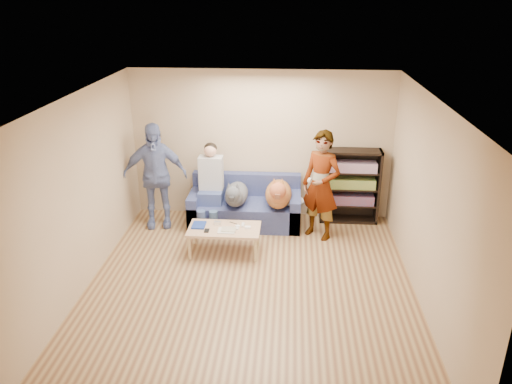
# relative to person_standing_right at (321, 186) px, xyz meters

# --- Properties ---
(ground) EXTENTS (5.00, 5.00, 0.00)m
(ground) POSITION_rel_person_standing_right_xyz_m (-1.01, -1.67, -0.90)
(ground) COLOR brown
(ground) RESTS_ON ground
(ceiling) EXTENTS (5.00, 5.00, 0.00)m
(ceiling) POSITION_rel_person_standing_right_xyz_m (-1.01, -1.67, 1.70)
(ceiling) COLOR white
(ceiling) RESTS_ON ground
(wall_back) EXTENTS (4.50, 0.00, 4.50)m
(wall_back) POSITION_rel_person_standing_right_xyz_m (-1.01, 0.83, 0.40)
(wall_back) COLOR tan
(wall_back) RESTS_ON ground
(wall_front) EXTENTS (4.50, 0.00, 4.50)m
(wall_front) POSITION_rel_person_standing_right_xyz_m (-1.01, -4.17, 0.40)
(wall_front) COLOR tan
(wall_front) RESTS_ON ground
(wall_left) EXTENTS (0.00, 5.00, 5.00)m
(wall_left) POSITION_rel_person_standing_right_xyz_m (-3.26, -1.67, 0.40)
(wall_left) COLOR tan
(wall_left) RESTS_ON ground
(wall_right) EXTENTS (0.00, 5.00, 5.00)m
(wall_right) POSITION_rel_person_standing_right_xyz_m (1.24, -1.67, 0.40)
(wall_right) COLOR tan
(wall_right) RESTS_ON ground
(blanket) EXTENTS (0.40, 0.34, 0.14)m
(blanket) POSITION_rel_person_standing_right_xyz_m (-0.43, 0.27, -0.40)
(blanket) COLOR #A2A2A6
(blanket) RESTS_ON sofa
(person_standing_right) EXTENTS (0.78, 0.72, 1.80)m
(person_standing_right) POSITION_rel_person_standing_right_xyz_m (0.00, 0.00, 0.00)
(person_standing_right) COLOR gray
(person_standing_right) RESTS_ON ground
(person_standing_left) EXTENTS (1.13, 0.63, 1.82)m
(person_standing_left) POSITION_rel_person_standing_right_xyz_m (-2.76, 0.23, 0.01)
(person_standing_left) COLOR #7D8BC8
(person_standing_left) RESTS_ON ground
(held_controller) EXTENTS (0.07, 0.13, 0.03)m
(held_controller) POSITION_rel_person_standing_right_xyz_m (-0.20, -0.20, 0.17)
(held_controller) COLOR silver
(held_controller) RESTS_ON person_standing_right
(notebook_blue) EXTENTS (0.20, 0.26, 0.03)m
(notebook_blue) POSITION_rel_person_standing_right_xyz_m (-1.89, -0.62, -0.47)
(notebook_blue) COLOR navy
(notebook_blue) RESTS_ON coffee_table
(papers) EXTENTS (0.26, 0.20, 0.02)m
(papers) POSITION_rel_person_standing_right_xyz_m (-1.44, -0.77, -0.47)
(papers) COLOR silver
(papers) RESTS_ON coffee_table
(magazine) EXTENTS (0.22, 0.17, 0.01)m
(magazine) POSITION_rel_person_standing_right_xyz_m (-1.41, -0.75, -0.46)
(magazine) COLOR #ACA189
(magazine) RESTS_ON coffee_table
(camera_silver) EXTENTS (0.11, 0.06, 0.05)m
(camera_silver) POSITION_rel_person_standing_right_xyz_m (-1.61, -0.55, -0.45)
(camera_silver) COLOR silver
(camera_silver) RESTS_ON coffee_table
(controller_a) EXTENTS (0.04, 0.13, 0.03)m
(controller_a) POSITION_rel_person_standing_right_xyz_m (-1.21, -0.57, -0.46)
(controller_a) COLOR silver
(controller_a) RESTS_ON coffee_table
(controller_b) EXTENTS (0.09, 0.06, 0.03)m
(controller_b) POSITION_rel_person_standing_right_xyz_m (-1.13, -0.65, -0.46)
(controller_b) COLOR white
(controller_b) RESTS_ON coffee_table
(headphone_cup_a) EXTENTS (0.07, 0.07, 0.02)m
(headphone_cup_a) POSITION_rel_person_standing_right_xyz_m (-1.29, -0.69, -0.47)
(headphone_cup_a) COLOR silver
(headphone_cup_a) RESTS_ON coffee_table
(headphone_cup_b) EXTENTS (0.07, 0.07, 0.02)m
(headphone_cup_b) POSITION_rel_person_standing_right_xyz_m (-1.29, -0.61, -0.47)
(headphone_cup_b) COLOR white
(headphone_cup_b) RESTS_ON coffee_table
(pen_orange) EXTENTS (0.13, 0.06, 0.01)m
(pen_orange) POSITION_rel_person_standing_right_xyz_m (-1.51, -0.83, -0.47)
(pen_orange) COLOR orange
(pen_orange) RESTS_ON coffee_table
(pen_black) EXTENTS (0.13, 0.08, 0.01)m
(pen_black) POSITION_rel_person_standing_right_xyz_m (-1.37, -0.49, -0.47)
(pen_black) COLOR black
(pen_black) RESTS_ON coffee_table
(wallet) EXTENTS (0.07, 0.12, 0.02)m
(wallet) POSITION_rel_person_standing_right_xyz_m (-1.74, -0.79, -0.47)
(wallet) COLOR black
(wallet) RESTS_ON coffee_table
(sofa) EXTENTS (1.90, 0.85, 0.82)m
(sofa) POSITION_rel_person_standing_right_xyz_m (-1.26, 0.42, -0.62)
(sofa) COLOR #515B93
(sofa) RESTS_ON ground
(person_seated) EXTENTS (0.40, 0.73, 1.47)m
(person_seated) POSITION_rel_person_standing_right_xyz_m (-1.84, 0.30, -0.12)
(person_seated) COLOR #3A4C81
(person_seated) RESTS_ON sofa
(dog_gray) EXTENTS (0.39, 1.24, 0.56)m
(dog_gray) POSITION_rel_person_standing_right_xyz_m (-1.40, 0.20, -0.27)
(dog_gray) COLOR #53585E
(dog_gray) RESTS_ON sofa
(dog_tan) EXTENTS (0.44, 1.18, 0.64)m
(dog_tan) POSITION_rel_person_standing_right_xyz_m (-0.69, 0.20, -0.24)
(dog_tan) COLOR #A65832
(dog_tan) RESTS_ON sofa
(coffee_table) EXTENTS (1.10, 0.60, 0.42)m
(coffee_table) POSITION_rel_person_standing_right_xyz_m (-1.49, -0.67, -0.52)
(coffee_table) COLOR #D6A983
(coffee_table) RESTS_ON ground
(bookshelf) EXTENTS (1.00, 0.34, 1.30)m
(bookshelf) POSITION_rel_person_standing_right_xyz_m (0.54, 0.66, -0.22)
(bookshelf) COLOR black
(bookshelf) RESTS_ON ground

